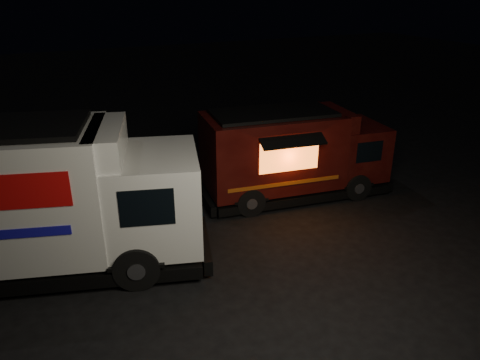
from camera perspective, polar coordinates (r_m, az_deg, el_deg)
name	(u,v)px	position (r m, az deg, el deg)	size (l,w,h in m)	color
ground	(251,255)	(11.75, 1.34, -9.10)	(80.00, 80.00, 0.00)	black
white_truck	(34,200)	(11.43, -23.81, -2.23)	(7.74, 2.64, 3.51)	silver
red_truck	(296,153)	(14.49, 6.78, 3.28)	(5.93, 2.18, 2.76)	#3B0D0A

